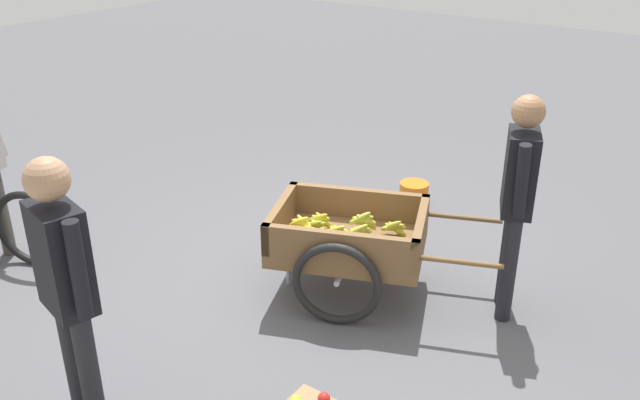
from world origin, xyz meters
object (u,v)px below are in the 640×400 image
Objects in this scene: bystander_person at (65,278)px; vendor_person at (518,189)px; fruit_cart at (349,240)px; plastic_bucket at (414,196)px.

vendor_person is at bearing -120.17° from bystander_person.
vendor_person is (-1.06, -0.44, 0.53)m from fruit_cart.
fruit_cart is 1.09× the size of bystander_person.
bystander_person is at bearing 79.16° from fruit_cart.
vendor_person is at bearing 139.94° from plastic_bucket.
vendor_person is 0.98× the size of bystander_person.
plastic_bucket is 3.73m from bystander_person.
plastic_bucket is at bearing -91.72° from bystander_person.
bystander_person is (0.39, 2.06, 0.56)m from fruit_cart.
bystander_person is (1.45, 2.50, 0.03)m from vendor_person.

